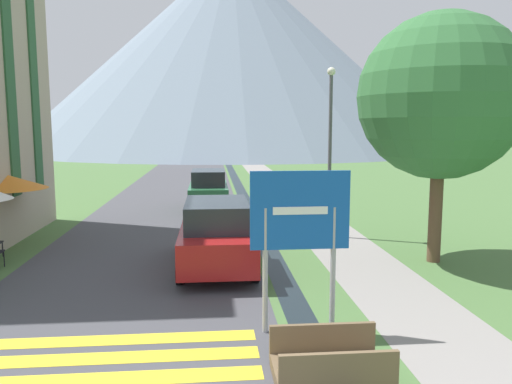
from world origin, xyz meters
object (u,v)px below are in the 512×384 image
Objects in this scene: cafe_umbrella_rear_orange at (7,182)px; streetlamp at (330,139)px; parked_car_near at (217,234)px; footbridge at (330,364)px; road_sign at (300,226)px; parked_car_far at (208,190)px; tree_by_path at (441,97)px.

streetlamp reaches higher than cafe_umbrella_rear_orange.
parked_car_near is at bearing -138.00° from streetlamp.
streetlamp is at bearing 76.74° from footbridge.
footbridge is (0.16, -1.76, -1.75)m from road_sign.
footbridge is 15.59m from parked_car_far.
parked_car_near is at bearing -88.41° from parked_car_far.
road_sign is 0.75× the size of parked_car_far.
cafe_umbrella_rear_orange is (-8.06, 9.14, 1.81)m from footbridge.
road_sign is 8.31m from streetlamp.
cafe_umbrella_rear_orange is at bearing 136.99° from road_sign.
cafe_umbrella_rear_orange is (-6.20, -6.33, 1.13)m from parked_car_far.
streetlamp reaches higher than parked_car_near.
tree_by_path is (6.05, 0.06, 3.62)m from parked_car_near.
cafe_umbrella_rear_orange is 13.09m from tree_by_path.
parked_car_far is 0.59× the size of tree_by_path.
tree_by_path is (4.60, 4.42, 2.56)m from road_sign.
road_sign is at bearing -43.01° from cafe_umbrella_rear_orange.
parked_car_far reaches higher than footbridge.
parked_car_near is 5.73m from streetlamp.
footbridge is at bearing -84.89° from road_sign.
parked_car_near is 9.35m from parked_car_far.
road_sign reaches higher than parked_car_far.
cafe_umbrella_rear_orange is 10.42m from streetlamp.
cafe_umbrella_rear_orange reaches higher than footbridge.
parked_car_near is at bearing -179.39° from tree_by_path.
cafe_umbrella_rear_orange is at bearing -134.45° from parked_car_far.
parked_car_near is (-1.44, 4.35, -1.06)m from road_sign.
road_sign is at bearing -107.17° from streetlamp.
footbridge is at bearing -103.26° from streetlamp.
tree_by_path reaches higher than cafe_umbrella_rear_orange.
parked_car_near is 7.05m from tree_by_path.
streetlamp is at bearing 42.00° from parked_car_near.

